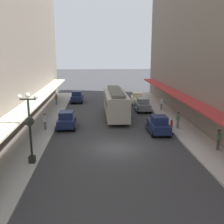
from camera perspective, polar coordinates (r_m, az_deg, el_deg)
ground_plane at (r=22.70m, az=0.97°, el=-7.87°), size 200.00×200.00×0.00m
sidewalk_left at (r=23.33m, az=-17.90°, el=-7.74°), size 3.00×60.00×0.15m
sidewalk_right at (r=24.42m, az=18.93°, el=-6.89°), size 3.00×60.00×0.15m
parked_car_0 at (r=43.01m, az=-7.59°, el=3.36°), size 2.21×4.28×1.84m
parked_car_1 at (r=40.91m, az=5.52°, el=2.92°), size 2.27×4.31×1.84m
parked_car_2 at (r=28.75m, az=-9.79°, el=-1.56°), size 2.19×4.28×1.84m
parked_car_3 at (r=36.48m, az=6.62°, el=1.65°), size 2.15×4.27×1.84m
parked_car_4 at (r=26.86m, az=10.04°, el=-2.61°), size 2.19×4.28×1.84m
streetcar at (r=32.58m, az=0.78°, el=2.09°), size 2.60×9.62×3.46m
lamp_post_with_clock at (r=19.58m, az=-17.34°, el=-2.72°), size 1.42×0.44×5.16m
fire_hydrant at (r=28.86m, az=12.75°, el=-2.42°), size 0.24×0.24×0.82m
pedestrian_0 at (r=40.86m, az=-11.95°, el=2.78°), size 0.36×0.28×1.67m
pedestrian_1 at (r=36.89m, az=10.63°, el=1.71°), size 0.36×0.24×1.64m
pedestrian_2 at (r=28.64m, az=14.06°, el=-1.68°), size 0.36×0.28×1.67m
pedestrian_3 at (r=23.41m, az=21.99°, el=-5.57°), size 0.36×0.28×1.67m
pedestrian_4 at (r=28.08m, az=-14.28°, el=-1.99°), size 0.36×0.28×1.67m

